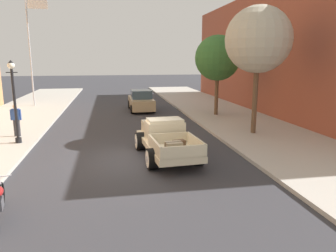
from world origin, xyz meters
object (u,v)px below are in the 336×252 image
(flagpole, at_px, (32,37))
(street_tree_second, at_px, (218,58))
(hotrod_truck_cream, at_px, (165,138))
(car_background_tan, at_px, (141,101))
(street_tree_nearest, at_px, (258,40))
(street_lamp_near, at_px, (14,96))
(pedestrian_sidewalk_left, at_px, (16,118))

(flagpole, xyz_separation_m, street_tree_second, (13.53, -7.07, -1.68))
(hotrod_truck_cream, xyz_separation_m, street_tree_second, (5.17, 8.53, 3.33))
(hotrod_truck_cream, bearing_deg, car_background_tan, 89.16)
(hotrod_truck_cream, height_order, street_tree_nearest, street_tree_nearest)
(street_lamp_near, height_order, flagpole, flagpole)
(street_lamp_near, distance_m, flagpole, 13.42)
(car_background_tan, relative_size, street_tree_second, 0.78)
(street_tree_nearest, bearing_deg, car_background_tan, 118.20)
(street_tree_nearest, bearing_deg, street_tree_second, 91.06)
(street_tree_nearest, bearing_deg, street_lamp_near, 179.76)
(pedestrian_sidewalk_left, xyz_separation_m, street_tree_nearest, (12.25, -1.44, 3.90))
(car_background_tan, height_order, street_lamp_near, street_lamp_near)
(car_background_tan, bearing_deg, street_tree_nearest, -61.80)
(pedestrian_sidewalk_left, distance_m, street_tree_second, 13.26)
(car_background_tan, distance_m, flagpole, 10.47)
(street_lamp_near, height_order, street_tree_second, street_tree_second)
(flagpole, bearing_deg, car_background_tan, -21.79)
(hotrod_truck_cream, height_order, street_tree_second, street_tree_second)
(hotrod_truck_cream, relative_size, flagpole, 0.55)
(street_tree_second, bearing_deg, street_tree_nearest, -88.94)
(pedestrian_sidewalk_left, bearing_deg, street_lamp_near, -73.92)
(hotrod_truck_cream, bearing_deg, street_tree_nearest, 26.98)
(hotrod_truck_cream, relative_size, pedestrian_sidewalk_left, 3.05)
(hotrod_truck_cream, bearing_deg, street_lamp_near, 157.43)
(street_tree_nearest, distance_m, street_tree_second, 5.91)
(pedestrian_sidewalk_left, height_order, street_lamp_near, street_lamp_near)
(hotrod_truck_cream, xyz_separation_m, car_background_tan, (0.18, 12.19, 0.01))
(street_lamp_near, bearing_deg, car_background_tan, 54.44)
(hotrod_truck_cream, xyz_separation_m, street_lamp_near, (-6.58, 2.73, 1.63))
(flagpole, bearing_deg, hotrod_truck_cream, -61.82)
(pedestrian_sidewalk_left, relative_size, street_lamp_near, 0.43)
(hotrod_truck_cream, height_order, flagpole, flagpole)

